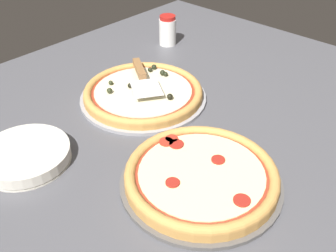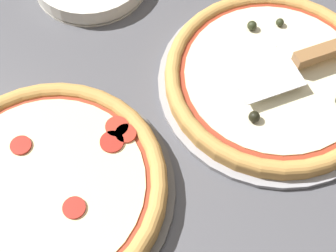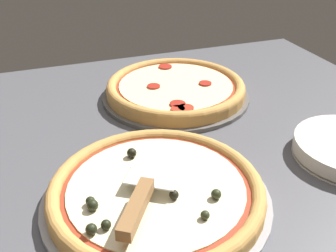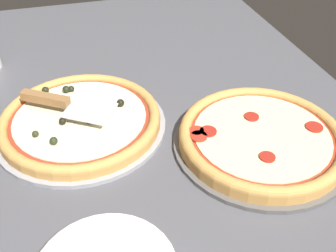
# 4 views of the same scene
# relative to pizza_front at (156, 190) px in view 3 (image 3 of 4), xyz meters

# --- Properties ---
(ground_plane) EXTENTS (1.48, 1.22, 0.04)m
(ground_plane) POSITION_rel_pizza_front_xyz_m (-0.03, 0.07, -0.04)
(ground_plane) COLOR #4C4C51
(pizza_pan_front) EXTENTS (0.38, 0.38, 0.01)m
(pizza_pan_front) POSITION_rel_pizza_front_xyz_m (0.00, 0.00, -0.02)
(pizza_pan_front) COLOR #939399
(pizza_pan_front) RESTS_ON ground_plane
(pizza_front) EXTENTS (0.36, 0.36, 0.04)m
(pizza_front) POSITION_rel_pizza_front_xyz_m (0.00, 0.00, 0.00)
(pizza_front) COLOR #C68E47
(pizza_front) RESTS_ON pizza_pan_front
(pizza_pan_back) EXTENTS (0.37, 0.37, 0.01)m
(pizza_pan_back) POSITION_rel_pizza_front_xyz_m (0.17, 0.36, -0.02)
(pizza_pan_back) COLOR #565451
(pizza_pan_back) RESTS_ON ground_plane
(pizza_back) EXTENTS (0.35, 0.35, 0.03)m
(pizza_back) POSITION_rel_pizza_front_xyz_m (0.17, 0.36, 0.00)
(pizza_back) COLOR #C68E47
(pizza_back) RESTS_ON pizza_pan_back
(serving_spatula) EXTENTS (0.16, 0.21, 0.02)m
(serving_spatula) POSITION_rel_pizza_front_xyz_m (-0.03, -0.04, 0.03)
(serving_spatula) COLOR silver
(serving_spatula) RESTS_ON pizza_front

